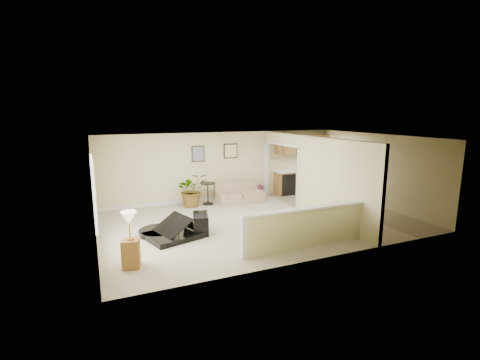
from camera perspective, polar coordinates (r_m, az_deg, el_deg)
name	(u,v)px	position (r m, az deg, el deg)	size (l,w,h in m)	color
floor	(258,221)	(10.52, 3.05, -6.73)	(9.00, 9.00, 0.00)	#B2A68B
back_wall	(223,166)	(12.92, -2.83, 2.31)	(9.00, 0.04, 2.50)	#CEC38C
front_wall	(321,205)	(7.71, 13.13, -3.97)	(9.00, 0.04, 2.50)	#CEC38C
left_wall	(93,194)	(9.17, -22.96, -2.18)	(0.04, 6.00, 2.50)	#CEC38C
right_wall	(376,170)	(12.84, 21.41, 1.50)	(0.04, 6.00, 2.50)	#CEC38C
ceiling	(259,137)	(10.04, 3.19, 6.98)	(9.00, 6.00, 0.04)	white
kitchen_vinyl	(342,209)	(12.20, 16.46, -4.65)	(2.70, 6.00, 0.01)	tan
interior_partition	(306,175)	(11.33, 10.72, 0.73)	(0.18, 5.99, 2.50)	#CEC38C
pony_half_wall	(304,227)	(8.51, 10.51, -7.59)	(3.42, 0.22, 1.00)	#CEC38C
left_window	(94,190)	(8.64, -22.91, -1.59)	(0.05, 2.15, 1.45)	white
wall_art_left	(198,154)	(12.53, -6.88, 4.28)	(0.48, 0.04, 0.58)	#352613
wall_mirror	(231,151)	(12.93, -1.56, 4.78)	(0.55, 0.04, 0.55)	#352613
kitchen_cabinets	(299,171)	(14.18, 9.73, 1.39)	(2.36, 0.65, 2.33)	brown
piano	(170,218)	(9.27, -11.45, -6.15)	(1.73, 1.73, 1.21)	black
piano_bench	(201,223)	(9.51, -6.48, -7.10)	(0.39, 0.78, 0.52)	black
loveseat	(238,192)	(12.62, -0.25, -2.03)	(1.68, 1.00, 0.93)	tan
accent_table	(208,191)	(12.31, -5.30, -1.73)	(0.54, 0.54, 0.78)	black
palm_plant	(192,190)	(12.09, -7.89, -1.63)	(1.11, 0.98, 1.18)	black
small_plant	(260,193)	(12.96, 3.34, -2.22)	(0.32, 0.32, 0.57)	black
lamp_stand	(130,244)	(7.71, -17.54, -9.97)	(0.43, 0.43, 1.21)	brown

